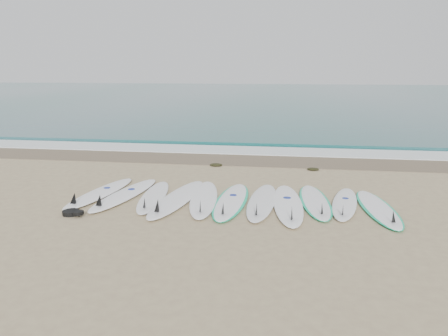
# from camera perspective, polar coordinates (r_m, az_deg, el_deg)

# --- Properties ---
(ground) EXTENTS (120.00, 120.00, 0.00)m
(ground) POSITION_cam_1_polar(r_m,az_deg,el_deg) (9.13, 1.15, -4.34)
(ground) COLOR tan
(ocean) EXTENTS (120.00, 55.00, 0.03)m
(ocean) POSITION_cam_1_polar(r_m,az_deg,el_deg) (41.24, 7.01, 9.29)
(ocean) COLOR #235B5D
(ocean) RESTS_ON ground
(wet_sand_band) EXTENTS (120.00, 1.80, 0.01)m
(wet_sand_band) POSITION_cam_1_polar(r_m,az_deg,el_deg) (13.07, 3.45, 1.05)
(wet_sand_band) COLOR brown
(wet_sand_band) RESTS_ON ground
(foam_band) EXTENTS (120.00, 1.40, 0.04)m
(foam_band) POSITION_cam_1_polar(r_m,az_deg,el_deg) (14.44, 3.94, 2.26)
(foam_band) COLOR silver
(foam_band) RESTS_ON ground
(wave_crest) EXTENTS (120.00, 1.00, 0.10)m
(wave_crest) POSITION_cam_1_polar(r_m,az_deg,el_deg) (15.90, 4.38, 3.38)
(wave_crest) COLOR #235B5D
(wave_crest) RESTS_ON ground
(surfboard_0) EXTENTS (0.91, 2.63, 0.33)m
(surfboard_0) POSITION_cam_1_polar(r_m,az_deg,el_deg) (9.87, -16.03, -3.17)
(surfboard_0) COLOR white
(surfboard_0) RESTS_ON ground
(surfboard_1) EXTENTS (0.98, 2.72, 0.34)m
(surfboard_1) POSITION_cam_1_polar(r_m,az_deg,el_deg) (9.61, -12.98, -3.41)
(surfboard_1) COLOR white
(surfboard_1) RESTS_ON ground
(surfboard_2) EXTENTS (0.76, 2.46, 0.31)m
(surfboard_2) POSITION_cam_1_polar(r_m,az_deg,el_deg) (9.36, -9.26, -3.72)
(surfboard_2) COLOR white
(surfboard_2) RESTS_ON ground
(surfboard_3) EXTENTS (0.93, 2.91, 0.37)m
(surfboard_3) POSITION_cam_1_polar(r_m,az_deg,el_deg) (9.13, -6.23, -4.00)
(surfboard_3) COLOR white
(surfboard_3) RESTS_ON ground
(surfboard_4) EXTENTS (0.89, 2.73, 0.34)m
(surfboard_4) POSITION_cam_1_polar(r_m,az_deg,el_deg) (9.10, -2.68, -4.02)
(surfboard_4) COLOR white
(surfboard_4) RESTS_ON ground
(surfboard_5) EXTENTS (0.71, 2.64, 0.33)m
(surfboard_5) POSITION_cam_1_polar(r_m,az_deg,el_deg) (8.97, 0.91, -4.33)
(surfboard_5) COLOR white
(surfboard_5) RESTS_ON ground
(surfboard_6) EXTENTS (0.66, 2.64, 0.33)m
(surfboard_6) POSITION_cam_1_polar(r_m,az_deg,el_deg) (8.92, 4.94, -4.41)
(surfboard_6) COLOR white
(surfboard_6) RESTS_ON ground
(surfboard_7) EXTENTS (0.77, 2.80, 0.35)m
(surfboard_7) POSITION_cam_1_polar(r_m,az_deg,el_deg) (8.80, 8.38, -4.73)
(surfboard_7) COLOR white
(surfboard_7) RESTS_ON ground
(surfboard_8) EXTENTS (0.79, 2.48, 0.31)m
(surfboard_8) POSITION_cam_1_polar(r_m,az_deg,el_deg) (9.14, 11.83, -4.31)
(surfboard_8) COLOR white
(surfboard_8) RESTS_ON ground
(surfboard_9) EXTENTS (0.85, 2.35, 0.29)m
(surfboard_9) POSITION_cam_1_polar(r_m,az_deg,el_deg) (9.13, 15.47, -4.50)
(surfboard_9) COLOR white
(surfboard_9) RESTS_ON ground
(surfboard_10) EXTENTS (0.82, 2.50, 0.31)m
(surfboard_10) POSITION_cam_1_polar(r_m,az_deg,el_deg) (9.03, 19.54, -5.01)
(surfboard_10) COLOR white
(surfboard_10) RESTS_ON ground
(seaweed_near) EXTENTS (0.36, 0.28, 0.07)m
(seaweed_near) POSITION_cam_1_polar(r_m,az_deg,el_deg) (12.29, -1.05, 0.43)
(seaweed_near) COLOR black
(seaweed_near) RESTS_ON ground
(seaweed_far) EXTENTS (0.33, 0.25, 0.06)m
(seaweed_far) POSITION_cam_1_polar(r_m,az_deg,el_deg) (12.03, 11.56, -0.14)
(seaweed_far) COLOR black
(seaweed_far) RESTS_ON ground
(leash_coil) EXTENTS (0.46, 0.36, 0.11)m
(leash_coil) POSITION_cam_1_polar(r_m,az_deg,el_deg) (8.76, -19.16, -5.53)
(leash_coil) COLOR black
(leash_coil) RESTS_ON ground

